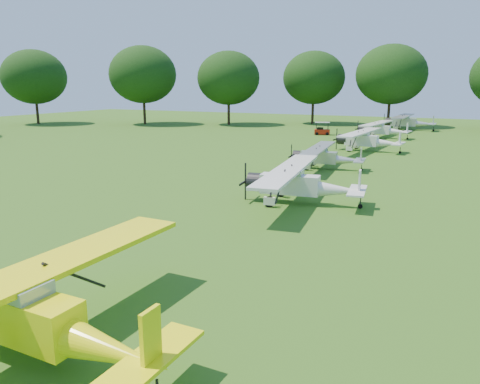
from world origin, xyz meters
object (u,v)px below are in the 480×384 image
object	(u,v)px
aircraft_2	(34,313)
aircraft_5	(366,139)
aircraft_6	(381,128)
golf_cart	(322,131)
aircraft_3	(299,182)
aircraft_7	(408,121)
aircraft_4	(324,156)

from	to	relation	value
aircraft_2	aircraft_5	distance (m)	40.86
aircraft_6	golf_cart	distance (m)	7.88
aircraft_2	aircraft_3	distance (m)	17.52
aircraft_2	aircraft_7	size ratio (longest dim) A/B	0.97
aircraft_3	aircraft_6	xyz separation A→B (m)	(-1.67, 36.32, -0.06)
aircraft_4	aircraft_7	distance (m)	37.39
aircraft_7	golf_cart	size ratio (longest dim) A/B	5.23
aircraft_2	aircraft_7	bearing A→B (deg)	90.52
aircraft_3	aircraft_4	world-z (taller)	aircraft_3
aircraft_2	aircraft_3	bearing A→B (deg)	89.27
aircraft_6	golf_cart	world-z (taller)	aircraft_6
aircraft_3	aircraft_5	bearing A→B (deg)	84.64
aircraft_3	aircraft_7	size ratio (longest dim) A/B	0.94
aircraft_2	aircraft_6	bearing A→B (deg)	92.17
aircraft_3	golf_cart	size ratio (longest dim) A/B	4.92
aircraft_5	aircraft_2	bearing A→B (deg)	-85.48
aircraft_5	aircraft_7	bearing A→B (deg)	91.91
aircraft_6	aircraft_4	bearing A→B (deg)	-84.94
aircraft_4	aircraft_6	size ratio (longest dim) A/B	0.90
golf_cart	aircraft_4	bearing A→B (deg)	-91.57
aircraft_2	golf_cart	bearing A→B (deg)	100.33
aircraft_2	aircraft_6	xyz separation A→B (m)	(-1.16, 53.83, -0.10)
aircraft_7	aircraft_6	bearing A→B (deg)	-96.32
aircraft_3	aircraft_6	bearing A→B (deg)	85.00
aircraft_5	aircraft_6	world-z (taller)	aircraft_5
aircraft_5	aircraft_6	xyz separation A→B (m)	(-0.74, 12.97, -0.04)
aircraft_2	aircraft_6	size ratio (longest dim) A/B	1.08
aircraft_2	aircraft_4	xyz separation A→B (m)	(-1.32, 28.99, -0.23)
aircraft_6	aircraft_7	size ratio (longest dim) A/B	0.90
aircraft_3	aircraft_4	bearing A→B (deg)	91.43
aircraft_4	aircraft_7	xyz separation A→B (m)	(1.80, 37.34, 0.27)
aircraft_4	golf_cart	bearing A→B (deg)	100.86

